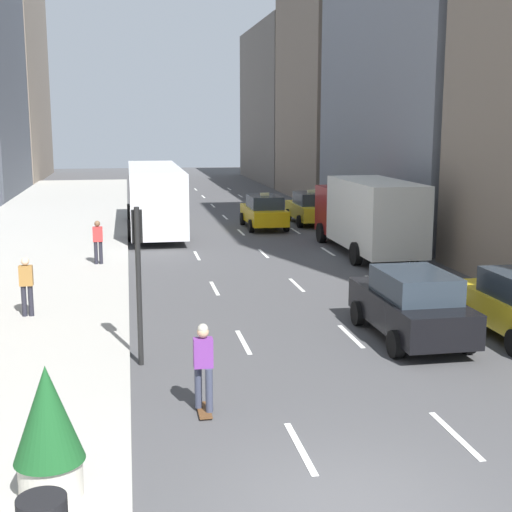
# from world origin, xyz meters

# --- Properties ---
(ground_plane) EXTENTS (160.00, 160.00, 0.00)m
(ground_plane) POSITION_xyz_m (0.00, 0.00, 0.00)
(ground_plane) COLOR #474749
(sidewalk_left) EXTENTS (8.00, 66.00, 0.15)m
(sidewalk_left) POSITION_xyz_m (-7.00, 27.00, 0.07)
(sidewalk_left) COLOR #ADAAA3
(sidewalk_left) RESTS_ON ground
(lane_markings) EXTENTS (5.72, 56.00, 0.01)m
(lane_markings) POSITION_xyz_m (2.60, 23.00, 0.01)
(lane_markings) COLOR white
(lane_markings) RESTS_ON ground
(building_row_right) EXTENTS (6.00, 67.20, 27.15)m
(building_row_right) POSITION_xyz_m (12.00, 28.70, 9.96)
(building_row_right) COLOR gray
(building_row_right) RESTS_ON ground
(taxi_lead) EXTENTS (2.02, 4.40, 1.87)m
(taxi_lead) POSITION_xyz_m (6.80, 28.41, 0.88)
(taxi_lead) COLOR yellow
(taxi_lead) RESTS_ON ground
(taxi_third) EXTENTS (2.02, 4.40, 1.87)m
(taxi_third) POSITION_xyz_m (4.00, 27.21, 0.88)
(taxi_third) COLOR yellow
(taxi_third) RESTS_ON ground
(sedan_black_near) EXTENTS (2.02, 4.48, 1.79)m
(sedan_black_near) POSITION_xyz_m (4.00, 7.51, 0.91)
(sedan_black_near) COLOR black
(sedan_black_near) RESTS_ON ground
(city_bus) EXTENTS (2.80, 11.61, 3.25)m
(city_bus) POSITION_xyz_m (-1.61, 27.44, 1.79)
(city_bus) COLOR silver
(city_bus) RESTS_ON ground
(box_truck) EXTENTS (2.58, 8.40, 3.15)m
(box_truck) POSITION_xyz_m (6.80, 19.11, 1.71)
(box_truck) COLOR maroon
(box_truck) RESTS_ON ground
(skateboarder) EXTENTS (0.36, 0.80, 1.75)m
(skateboarder) POSITION_xyz_m (-1.64, 3.78, 0.96)
(skateboarder) COLOR brown
(skateboarder) RESTS_ON ground
(planter_with_shrub) EXTENTS (1.00, 1.00, 1.95)m
(planter_with_shrub) POSITION_xyz_m (-4.13, 0.85, 1.15)
(planter_with_shrub) COLOR beige
(planter_with_shrub) RESTS_ON sidewalk_left
(pedestrian_mid_block) EXTENTS (0.36, 0.22, 1.65)m
(pedestrian_mid_block) POSITION_xyz_m (-5.74, 10.95, 1.07)
(pedestrian_mid_block) COLOR #23232D
(pedestrian_mid_block) RESTS_ON sidewalk_left
(pedestrian_far_walking) EXTENTS (0.36, 0.22, 1.65)m
(pedestrian_far_walking) POSITION_xyz_m (-4.10, 18.19, 1.07)
(pedestrian_far_walking) COLOR #23232D
(pedestrian_far_walking) RESTS_ON sidewalk_left
(traffic_light_pole) EXTENTS (0.24, 0.42, 3.60)m
(traffic_light_pole) POSITION_xyz_m (-2.75, 6.84, 2.41)
(traffic_light_pole) COLOR black
(traffic_light_pole) RESTS_ON ground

